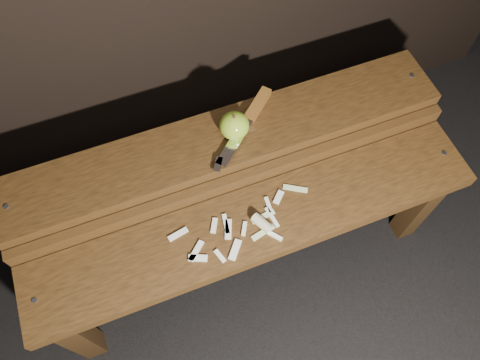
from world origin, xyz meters
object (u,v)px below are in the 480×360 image
object	(u,v)px
bench_front_tier	(256,234)
knife	(251,116)
bench_rear_tier	(226,155)
apple	(234,126)

from	to	relation	value
bench_front_tier	knife	size ratio (longest dim) A/B	5.21
bench_rear_tier	knife	size ratio (longest dim) A/B	5.21
bench_rear_tier	apple	size ratio (longest dim) A/B	14.69
knife	bench_front_tier	bearing A→B (deg)	-108.11
bench_rear_tier	apple	xyz separation A→B (m)	(0.03, 0.00, 0.12)
bench_rear_tier	bench_front_tier	bearing A→B (deg)	-90.00
bench_front_tier	apple	bearing A→B (deg)	83.35
apple	knife	distance (m)	0.07
bench_front_tier	bench_rear_tier	bearing A→B (deg)	90.00
bench_front_tier	bench_rear_tier	size ratio (longest dim) A/B	1.00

